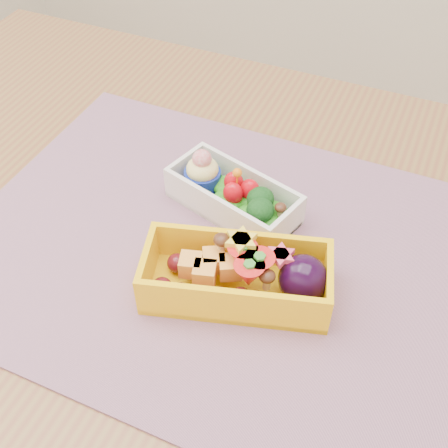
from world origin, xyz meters
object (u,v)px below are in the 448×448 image
at_px(placemat, 216,249).
at_px(bento_yellow, 241,276).
at_px(table, 234,311).
at_px(bento_white, 233,195).

bearing_deg(placemat, bento_yellow, -43.94).
distance_m(table, bento_yellow, 0.14).
bearing_deg(bento_yellow, table, 103.13).
height_order(table, bento_white, bento_white).
relative_size(placemat, bento_yellow, 2.76).
relative_size(table, bento_yellow, 5.86).
bearing_deg(table, bento_white, 114.86).
xyz_separation_m(table, bento_white, (-0.03, 0.07, 0.12)).
bearing_deg(table, bento_yellow, -60.82).
bearing_deg(bento_yellow, placemat, 120.01).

